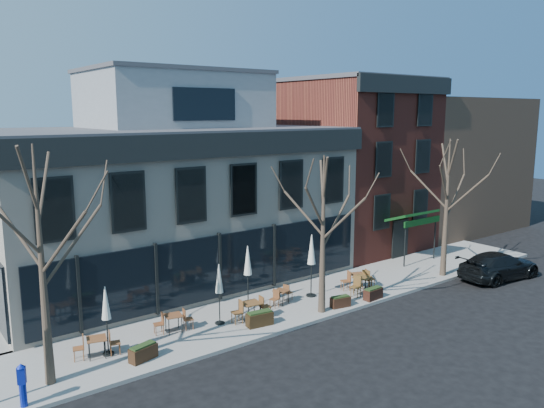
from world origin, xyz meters
TOP-DOWN VIEW (x-y plane):
  - ground at (0.00, 0.00)m, footprint 120.00×120.00m
  - sidewalk_front at (3.25, -2.15)m, footprint 33.50×4.70m
  - corner_building at (0.07, 5.07)m, footprint 18.39×10.39m
  - red_brick_building at (13.00, 4.98)m, footprint 8.20×11.78m
  - bg_building at (23.00, 6.00)m, footprint 12.00×12.00m
  - tree_corner at (-8.49, -3.20)m, footprint 3.93×3.98m
  - tree_mid at (3.01, -3.90)m, footprint 3.50×3.55m
  - tree_right at (12.01, -3.90)m, footprint 3.72×3.77m
  - parked_sedan at (14.27, -5.86)m, footprint 5.30×2.64m
  - call_box at (-9.54, -4.20)m, footprint 0.29×0.28m
  - cafe_set_0 at (-6.61, -2.25)m, footprint 1.76×0.86m
  - cafe_set_1 at (-3.32, -1.88)m, footprint 1.70×0.79m
  - cafe_set_2 at (-0.09, -2.80)m, footprint 1.88×0.82m
  - cafe_set_3 at (2.15, -2.03)m, footprint 1.58×0.83m
  - cafe_set_4 at (6.32, -3.20)m, footprint 1.94×1.09m
  - cafe_set_5 at (6.57, -2.69)m, footprint 1.85×1.08m
  - umbrella_0 at (-6.22, -2.31)m, footprint 0.42×0.42m
  - umbrella_1 at (-1.39, -2.32)m, footprint 0.42×0.42m
  - umbrella_2 at (0.74, -1.34)m, footprint 0.46×0.46m
  - umbrella_3 at (3.96, -2.07)m, footprint 0.49×0.49m
  - planter_0 at (-5.36, -3.50)m, footprint 1.12×0.67m
  - planter_1 at (-0.16, -3.50)m, footprint 1.18×0.61m
  - planter_2 at (4.07, -3.99)m, footprint 0.99×0.55m
  - planter_3 at (6.06, -4.20)m, footprint 1.04×0.47m

SIDE VIEW (x-z plane):
  - ground at x=0.00m, z-range 0.00..0.00m
  - sidewalk_front at x=3.25m, z-range 0.00..0.15m
  - planter_2 at x=4.07m, z-range 0.15..0.67m
  - planter_3 at x=6.06m, z-range 0.15..0.72m
  - planter_0 at x=-5.36m, z-range 0.15..0.73m
  - planter_1 at x=-0.16m, z-range 0.15..0.78m
  - cafe_set_3 at x=2.15m, z-range 0.16..0.97m
  - cafe_set_1 at x=-3.32m, z-range 0.16..1.04m
  - cafe_set_0 at x=-6.61m, z-range 0.16..1.06m
  - cafe_set_5 at x=6.57m, z-range 0.16..1.12m
  - cafe_set_2 at x=-0.09m, z-range 0.16..1.14m
  - cafe_set_4 at x=6.32m, z-range 0.16..1.16m
  - parked_sedan at x=14.27m, z-range 0.00..1.48m
  - call_box at x=-9.54m, z-range 0.19..1.59m
  - umbrella_1 at x=-1.39m, z-range 0.69..3.32m
  - umbrella_0 at x=-6.22m, z-range 0.69..3.33m
  - umbrella_2 at x=0.74m, z-range 0.74..3.62m
  - umbrella_3 at x=3.96m, z-range 0.78..3.87m
  - tree_mid at x=3.01m, z-range 0.27..7.31m
  - tree_right at x=12.01m, z-range 0.28..7.76m
  - tree_corner at x=-8.49m, z-range 0.29..8.21m
  - corner_building at x=0.07m, z-range -0.83..10.27m
  - bg_building at x=23.00m, z-range 0.00..10.00m
  - red_brick_building at x=13.00m, z-range 0.05..11.22m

